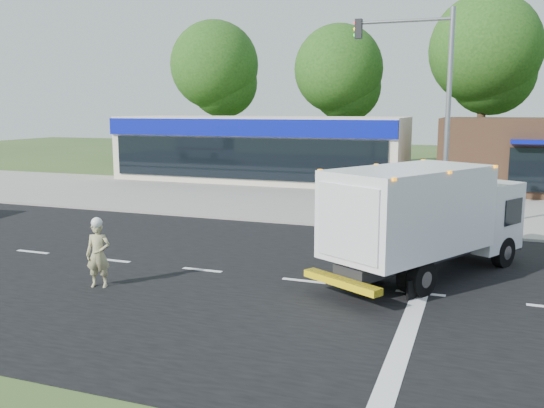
{
  "coord_description": "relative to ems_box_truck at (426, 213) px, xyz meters",
  "views": [
    {
      "loc": [
        4.25,
        -14.05,
        4.52
      ],
      "look_at": [
        -1.57,
        1.82,
        1.7
      ],
      "focal_mm": 38.0,
      "sensor_mm": 36.0,
      "label": 1
    }
  ],
  "objects": [
    {
      "name": "ground",
      "position": [
        -2.92,
        -1.5,
        -1.75
      ],
      "size": [
        120.0,
        120.0,
        0.0
      ],
      "primitive_type": "plane",
      "color": "#385123",
      "rests_on": "ground"
    },
    {
      "name": "road_asphalt",
      "position": [
        -2.92,
        -1.5,
        -1.75
      ],
      "size": [
        60.0,
        14.0,
        0.02
      ],
      "primitive_type": "cube",
      "color": "black",
      "rests_on": "ground"
    },
    {
      "name": "sidewalk",
      "position": [
        -2.92,
        6.7,
        -1.69
      ],
      "size": [
        60.0,
        2.4,
        0.12
      ],
      "primitive_type": "cube",
      "color": "gray",
      "rests_on": "ground"
    },
    {
      "name": "parking_apron",
      "position": [
        -2.92,
        12.5,
        -1.74
      ],
      "size": [
        60.0,
        9.0,
        0.02
      ],
      "primitive_type": "cube",
      "color": "gray",
      "rests_on": "ground"
    },
    {
      "name": "lane_markings",
      "position": [
        -1.57,
        -2.85,
        -1.74
      ],
      "size": [
        55.2,
        7.0,
        0.01
      ],
      "color": "silver",
      "rests_on": "road_asphalt"
    },
    {
      "name": "ems_box_truck",
      "position": [
        0.0,
        0.0,
        0.0
      ],
      "size": [
        5.22,
        7.0,
        3.04
      ],
      "rotation": [
        0.0,
        0.0,
        1.05
      ],
      "color": "black",
      "rests_on": "ground"
    },
    {
      "name": "emergency_worker",
      "position": [
        -7.69,
        -3.76,
        -0.86
      ],
      "size": [
        0.71,
        0.57,
        1.82
      ],
      "rotation": [
        0.0,
        0.0,
        0.28
      ],
      "color": "tan",
      "rests_on": "ground"
    },
    {
      "name": "retail_strip_mall",
      "position": [
        -11.92,
        18.43,
        0.26
      ],
      "size": [
        18.0,
        6.2,
        4.0
      ],
      "color": "beige",
      "rests_on": "ground"
    },
    {
      "name": "brown_storefront",
      "position": [
        4.08,
        18.48,
        0.25
      ],
      "size": [
        10.0,
        6.7,
        4.0
      ],
      "color": "#382316",
      "rests_on": "ground"
    },
    {
      "name": "traffic_signal_pole",
      "position": [
        -0.57,
        6.1,
        3.17
      ],
      "size": [
        3.51,
        0.25,
        8.0
      ],
      "color": "gray",
      "rests_on": "ground"
    },
    {
      "name": "background_trees",
      "position": [
        -3.77,
        26.66,
        5.63
      ],
      "size": [
        36.77,
        7.39,
        12.1
      ],
      "color": "#332114",
      "rests_on": "ground"
    }
  ]
}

